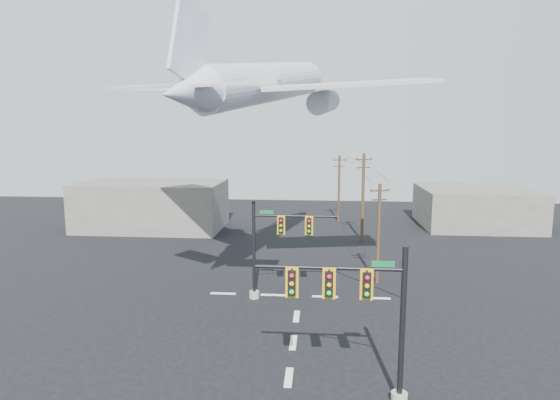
# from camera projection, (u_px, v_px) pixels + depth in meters

# --- Properties ---
(ground) EXTENTS (120.00, 120.00, 0.00)m
(ground) POSITION_uv_depth(u_px,v_px,m) (289.00, 377.00, 24.48)
(ground) COLOR black
(ground) RESTS_ON ground
(lane_markings) EXTENTS (14.00, 21.20, 0.01)m
(lane_markings) POSITION_uv_depth(u_px,v_px,m) (294.00, 333.00, 29.73)
(lane_markings) COLOR silver
(lane_markings) RESTS_ON ground
(signal_mast_near) EXTENTS (7.20, 0.84, 7.67)m
(signal_mast_near) POSITION_uv_depth(u_px,v_px,m) (365.00, 316.00, 21.59)
(signal_mast_near) COLOR gray
(signal_mast_near) RESTS_ON ground
(signal_mast_far) EXTENTS (6.59, 0.83, 7.53)m
(signal_mast_far) POSITION_uv_depth(u_px,v_px,m) (271.00, 248.00, 35.09)
(signal_mast_far) COLOR gray
(signal_mast_far) RESTS_ON ground
(utility_pole_a) EXTENTS (1.63, 0.63, 8.40)m
(utility_pole_a) POSITION_uv_depth(u_px,v_px,m) (378.00, 232.00, 38.60)
(utility_pole_a) COLOR #4B3120
(utility_pole_a) RESTS_ON ground
(utility_pole_b) EXTENTS (1.90, 0.97, 10.05)m
(utility_pole_b) POSITION_uv_depth(u_px,v_px,m) (363.00, 196.00, 52.98)
(utility_pole_b) COLOR #4B3120
(utility_pole_b) RESTS_ON ground
(utility_pole_c) EXTENTS (1.85, 0.56, 9.15)m
(utility_pole_c) POSITION_uv_depth(u_px,v_px,m) (339.00, 187.00, 63.94)
(utility_pole_c) COLOR #4B3120
(utility_pole_c) RESTS_ON ground
(power_lines) EXTENTS (4.04, 25.61, 0.37)m
(power_lines) POSITION_uv_depth(u_px,v_px,m) (361.00, 167.00, 50.65)
(power_lines) COLOR black
(airliner) EXTENTS (25.86, 27.91, 7.45)m
(airliner) POSITION_uv_depth(u_px,v_px,m) (266.00, 84.00, 37.24)
(airliner) COLOR silver
(building_left) EXTENTS (18.00, 10.00, 6.00)m
(building_left) POSITION_uv_depth(u_px,v_px,m) (152.00, 205.00, 60.16)
(building_left) COLOR slate
(building_left) RESTS_ON ground
(building_right) EXTENTS (14.00, 12.00, 5.00)m
(building_right) POSITION_uv_depth(u_px,v_px,m) (476.00, 207.00, 61.60)
(building_right) COLOR slate
(building_right) RESTS_ON ground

